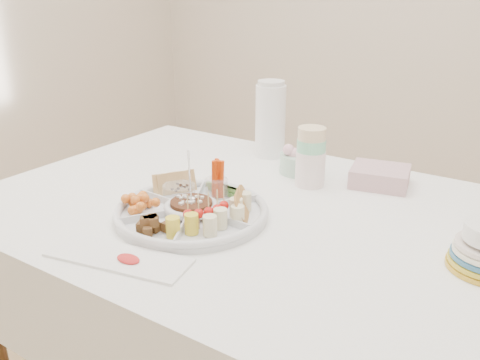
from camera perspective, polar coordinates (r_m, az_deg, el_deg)
The scene contains 14 objects.
dining_table at distance 1.53m, azimuth 2.01°, elevation -16.26°, with size 1.52×1.02×0.76m, color white.
party_tray at distance 1.28m, azimuth -5.46°, elevation -3.32°, with size 0.38×0.38×0.04m, color silver.
bean_dip at distance 1.28m, azimuth -5.47°, elevation -3.02°, with size 0.10×0.10×0.04m, color #3D1A12.
tortillas at distance 1.25m, azimuth 0.33°, elevation -2.73°, with size 0.09×0.09×0.06m, color brown, non-canonical shape.
carrot_cucumber at distance 1.36m, azimuth -1.87°, elevation 0.09°, with size 0.12×0.12×0.11m, color #D73B07, non-canonical shape.
pita_raisins at distance 1.39m, azimuth -7.17°, elevation -0.46°, with size 0.12×0.12×0.07m, color tan, non-canonical shape.
cherries at distance 1.31m, azimuth -11.07°, elevation -2.46°, with size 0.11×0.11×0.04m, color orange, non-canonical shape.
granola_chunks at distance 1.19m, azimuth -9.66°, elevation -4.78°, with size 0.09×0.09×0.04m, color brown, non-canonical shape.
banana_tomato at distance 1.15m, azimuth -3.50°, elevation -4.14°, with size 0.11×0.11×0.09m, color #ECDC70, non-canonical shape.
cup_stack at distance 1.47m, azimuth 8.01°, elevation 3.76°, with size 0.09×0.09×0.24m, color silver.
thermos at distance 1.72m, azimuth 3.43°, elevation 6.92°, with size 0.10×0.10×0.26m, color white.
flower_bowl at distance 1.59m, azimuth 6.66°, elevation 2.38°, with size 0.12×0.12×0.09m, color #89C2A9.
napkin_stack at distance 1.54m, azimuth 15.42°, elevation 0.40°, with size 0.16×0.14×0.05m, color #C89BA2.
placemat at distance 1.13m, azimuth -13.50°, elevation -8.46°, with size 0.32×0.11×0.01m, color white.
Camera 1 is at (0.63, -1.04, 1.31)m, focal length 38.00 mm.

